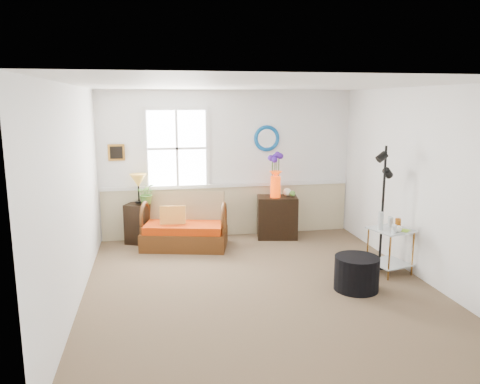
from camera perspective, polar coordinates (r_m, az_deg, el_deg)
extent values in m
cube|color=brown|center=(6.30, 2.33, -11.43)|extent=(4.50, 5.00, 0.01)
cube|color=white|center=(5.83, 2.53, 12.93)|extent=(4.50, 5.00, 0.01)
cube|color=white|center=(8.35, -1.47, 3.42)|extent=(4.50, 0.01, 2.60)
cube|color=white|center=(3.61, 11.53, -7.03)|extent=(4.50, 0.01, 2.60)
cube|color=white|center=(5.85, -19.58, -0.51)|extent=(0.01, 5.00, 2.60)
cube|color=white|center=(6.79, 21.24, 0.91)|extent=(0.01, 5.00, 2.60)
cube|color=#C6B68D|center=(8.49, -1.42, -2.30)|extent=(4.46, 0.02, 0.90)
cube|color=white|center=(8.38, -1.43, 0.81)|extent=(4.46, 0.04, 0.06)
cube|color=#AB7026|center=(8.22, -14.84, 4.68)|extent=(0.28, 0.03, 0.28)
torus|color=#0D6EB7|center=(8.42, 3.27, 6.55)|extent=(0.47, 0.07, 0.47)
imported|color=#4F8333|center=(8.09, -11.26, -0.46)|extent=(0.39, 0.41, 0.28)
cylinder|color=black|center=(6.31, 14.01, -9.58)|extent=(0.69, 0.69, 0.44)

